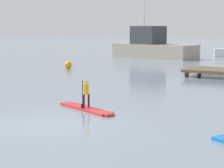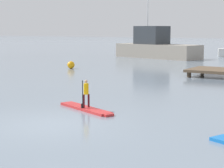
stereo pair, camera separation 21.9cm
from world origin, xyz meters
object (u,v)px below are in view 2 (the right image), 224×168
object	(u,v)px
fishing_boat_green_midground	(156,47)
mooring_buoy_near	(71,65)
paddleboard_near	(86,109)
paddler_child_solo	(86,92)

from	to	relation	value
fishing_boat_green_midground	mooring_buoy_near	xyz separation A→B (m)	(-0.58, -14.76, -0.91)
fishing_boat_green_midground	mooring_buoy_near	distance (m)	14.80
fishing_boat_green_midground	mooring_buoy_near	size ratio (longest dim) A/B	17.15
paddleboard_near	fishing_boat_green_midground	distance (m)	29.95
paddler_child_solo	fishing_boat_green_midground	distance (m)	29.94
paddler_child_solo	mooring_buoy_near	size ratio (longest dim) A/B	1.87
paddleboard_near	fishing_boat_green_midground	world-z (taller)	fishing_boat_green_midground
fishing_boat_green_midground	mooring_buoy_near	world-z (taller)	fishing_boat_green_midground
paddler_child_solo	fishing_boat_green_midground	world-z (taller)	fishing_boat_green_midground
paddler_child_solo	paddleboard_near	bearing A→B (deg)	72.48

